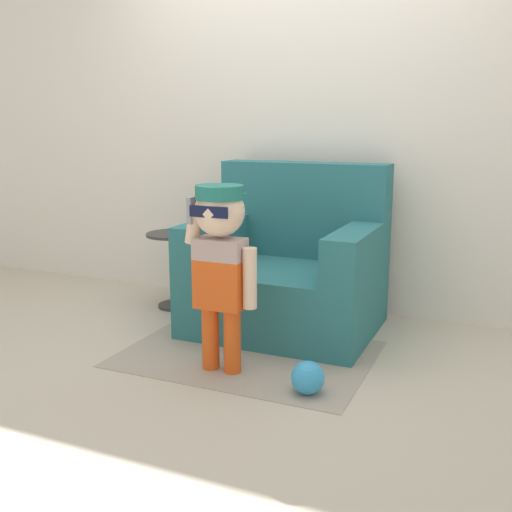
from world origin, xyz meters
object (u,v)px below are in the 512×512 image
side_table (174,263)px  toy_ball (308,378)px  person_child (221,250)px  armchair (289,270)px

side_table → toy_ball: (1.27, -0.93, -0.23)m
toy_ball → person_child: bearing=170.3°
armchair → toy_ball: (0.42, -0.87, -0.28)m
person_child → toy_ball: 0.74m
side_table → toy_ball: 1.59m
armchair → person_child: bearing=-94.7°
armchair → side_table: bearing=176.1°
person_child → armchair: bearing=85.3°
armchair → toy_ball: bearing=-64.1°
side_table → toy_ball: bearing=-36.2°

